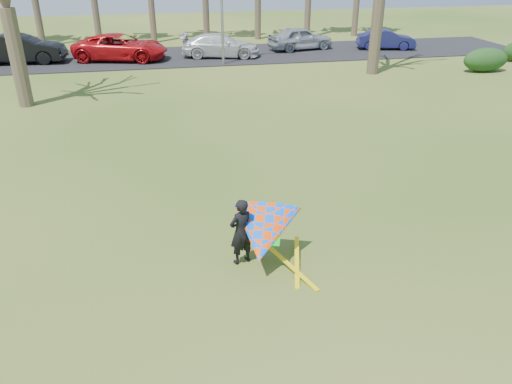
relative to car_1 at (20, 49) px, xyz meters
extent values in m
plane|color=#1C4C10|center=(10.09, -24.68, -0.92)|extent=(100.00, 100.00, 0.00)
cube|color=black|center=(10.09, 0.32, -0.89)|extent=(46.00, 7.00, 0.06)
cylinder|color=brown|center=(2.09, -9.68, 1.18)|extent=(0.64, 0.64, 4.20)
cylinder|color=#4A3A2C|center=(20.09, -6.68, 1.08)|extent=(0.64, 0.64, 3.99)
ellipsoid|color=#183814|center=(26.59, -7.56, -0.24)|extent=(2.70, 1.22, 1.35)
imported|color=black|center=(0.00, 0.00, 0.00)|extent=(5.32, 2.17, 1.71)
imported|color=#B80E13|center=(5.95, -0.29, -0.06)|extent=(6.22, 3.98, 1.60)
imported|color=silver|center=(12.23, -0.49, -0.13)|extent=(5.29, 3.02, 1.44)
imported|color=#91979D|center=(18.00, 0.98, -0.09)|extent=(4.76, 2.70, 1.53)
imported|color=#1A1B4E|center=(23.92, 0.01, -0.20)|extent=(4.19, 2.28, 1.31)
imported|color=black|center=(9.49, -23.95, -0.13)|extent=(0.68, 0.57, 1.58)
cone|color=#0557FF|center=(9.94, -24.20, -0.07)|extent=(2.13, 2.39, 2.02)
cube|color=#0CBF19|center=(10.06, -24.28, -0.12)|extent=(0.62, 0.60, 0.24)
cube|color=yellow|center=(10.49, -24.55, -0.90)|extent=(0.85, 1.66, 0.28)
cube|color=yellow|center=(10.69, -24.35, -0.90)|extent=(0.56, 1.76, 0.22)
camera|label=1|loc=(7.93, -33.37, 5.53)|focal=35.00mm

